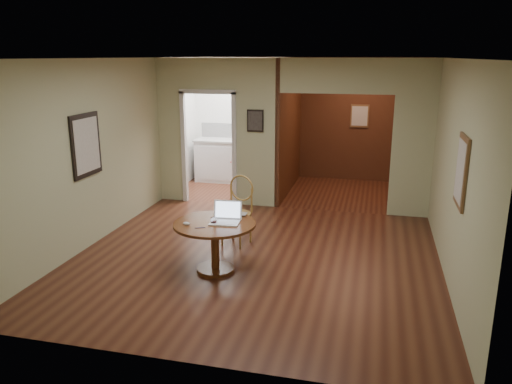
% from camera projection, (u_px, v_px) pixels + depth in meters
% --- Properties ---
extents(floor, '(5.00, 5.00, 0.00)m').
position_uv_depth(floor, '(255.00, 259.00, 6.93)').
color(floor, '#411D12').
rests_on(floor, ground).
extents(room_shell, '(5.20, 7.50, 5.00)m').
position_uv_depth(room_shell, '(270.00, 133.00, 9.60)').
color(room_shell, white).
rests_on(room_shell, ground).
extents(dining_table, '(1.06, 1.06, 0.66)m').
position_uv_depth(dining_table, '(215.00, 235.00, 6.44)').
color(dining_table, brown).
rests_on(dining_table, ground).
extents(chair, '(0.53, 0.53, 1.03)m').
position_uv_depth(chair, '(238.00, 206.00, 7.41)').
color(chair, olive).
rests_on(chair, ground).
extents(open_laptop, '(0.39, 0.35, 0.26)m').
position_uv_depth(open_laptop, '(226.00, 217.00, 6.42)').
color(open_laptop, silver).
rests_on(open_laptop, dining_table).
extents(closed_laptop, '(0.36, 0.23, 0.03)m').
position_uv_depth(closed_laptop, '(233.00, 215.00, 6.66)').
color(closed_laptop, silver).
rests_on(closed_laptop, dining_table).
extents(mouse, '(0.10, 0.07, 0.04)m').
position_uv_depth(mouse, '(187.00, 224.00, 6.30)').
color(mouse, silver).
rests_on(mouse, dining_table).
extents(wine_glass, '(0.08, 0.08, 0.09)m').
position_uv_depth(wine_glass, '(214.00, 220.00, 6.34)').
color(wine_glass, white).
rests_on(wine_glass, dining_table).
extents(pen, '(0.12, 0.06, 0.01)m').
position_uv_depth(pen, '(200.00, 228.00, 6.20)').
color(pen, '#0B1353').
rests_on(pen, dining_table).
extents(kitchen_cabinet, '(2.06, 0.60, 0.94)m').
position_uv_depth(kitchen_cabinet, '(241.00, 161.00, 11.05)').
color(kitchen_cabinet, silver).
rests_on(kitchen_cabinet, ground).
extents(grocery_bag, '(0.38, 0.35, 0.31)m').
position_uv_depth(grocery_bag, '(259.00, 134.00, 10.80)').
color(grocery_bag, '#C6B991').
rests_on(grocery_bag, kitchen_cabinet).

